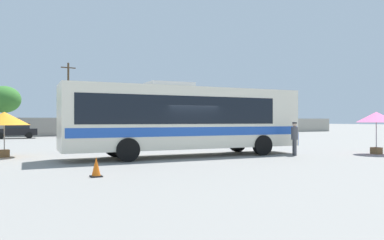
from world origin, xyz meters
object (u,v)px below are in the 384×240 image
Objects in this scene: parked_car_third_maroon at (81,130)px; utility_pole_near at (68,97)px; parked_car_second_black at (15,130)px; roadside_tree_midleft at (4,100)px; attendant_by_bus_door at (295,137)px; vendor_umbrella_secondary_orange at (4,119)px; traffic_cone_on_apron at (96,167)px; coach_bus_cream_blue at (184,117)px; vendor_umbrella_near_gate_pink at (376,118)px.

parked_car_third_maroon is 8.18m from utility_pole_near.
parked_car_second_black is 10.14m from utility_pole_near.
attendant_by_bus_door is at bearing -67.85° from roadside_tree_midleft.
utility_pole_near reaches higher than parked_car_third_maroon.
vendor_umbrella_secondary_orange is 8.92m from traffic_cone_on_apron.
attendant_by_bus_door is 10.96m from traffic_cone_on_apron.
roadside_tree_midleft is at bearing 104.93° from coach_bus_cream_blue.
vendor_umbrella_secondary_orange is 28.54m from utility_pole_near.
vendor_umbrella_secondary_orange is 20.46m from parked_car_second_black.
traffic_cone_on_apron is at bearing -85.24° from roadside_tree_midleft.
attendant_by_bus_door is 14.53m from vendor_umbrella_secondary_orange.
attendant_by_bus_door is 0.40× the size of parked_car_third_maroon.
attendant_by_bus_door is 0.73× the size of vendor_umbrella_secondary_orange.
utility_pole_near is at bearing 92.61° from parked_car_third_maroon.
attendant_by_bus_door is 0.42× the size of parked_car_second_black.
vendor_umbrella_secondary_orange is (-17.77, 7.12, -0.06)m from vendor_umbrella_near_gate_pink.
attendant_by_bus_door is 29.02m from parked_car_second_black.
roadside_tree_midleft is 9.11× the size of traffic_cone_on_apron.
parked_car_second_black is 6.36× the size of traffic_cone_on_apron.
vendor_umbrella_near_gate_pink is 29.50m from parked_car_third_maroon.
parked_car_second_black is 8.14m from roadside_tree_midleft.
utility_pole_near reaches higher than vendor_umbrella_near_gate_pink.
coach_bus_cream_blue is 25.13m from parked_car_second_black.
utility_pole_near is (6.83, 27.56, 2.83)m from vendor_umbrella_secondary_orange.
roadside_tree_midleft is (-1.08, 7.30, 3.44)m from parked_car_second_black.
coach_bus_cream_blue reaches higher than traffic_cone_on_apron.
vendor_umbrella_secondary_orange reaches higher than parked_car_second_black.
traffic_cone_on_apron is (-10.63, -2.61, -0.66)m from attendant_by_bus_door.
vendor_umbrella_near_gate_pink is 15.21m from traffic_cone_on_apron.
vendor_umbrella_secondary_orange is 0.58× the size of parked_car_second_black.
roadside_tree_midleft is (-18.08, 34.84, 2.32)m from vendor_umbrella_near_gate_pink.
vendor_umbrella_near_gate_pink is 0.53× the size of parked_car_third_maroon.
vendor_umbrella_near_gate_pink reaches higher than vendor_umbrella_secondary_orange.
utility_pole_near reaches higher than parked_car_second_black.
vendor_umbrella_secondary_orange is at bearing -92.17° from parked_car_second_black.
coach_bus_cream_blue is 5.41× the size of vendor_umbrella_near_gate_pink.
utility_pole_near is (-1.21, 31.18, 2.74)m from coach_bus_cream_blue.
attendant_by_bus_door is 0.29× the size of roadside_tree_midleft.
attendant_by_bus_door reaches higher than parked_car_third_maroon.
vendor_umbrella_near_gate_pink is 0.25× the size of utility_pole_near.
vendor_umbrella_near_gate_pink reaches higher than parked_car_third_maroon.
vendor_umbrella_near_gate_pink reaches higher than parked_car_second_black.
utility_pole_near is at bearing 49.75° from parked_car_second_black.
traffic_cone_on_apron is (-5.35, -4.75, -1.64)m from coach_bus_cream_blue.
parked_car_second_black is at bearing -130.25° from utility_pole_near.
coach_bus_cream_blue is 5.20× the size of vendor_umbrella_secondary_orange.
vendor_umbrella_near_gate_pink is at bearing 4.71° from traffic_cone_on_apron.
coach_bus_cream_blue is 7.34m from traffic_cone_on_apron.
parked_car_third_maroon reaches higher than traffic_cone_on_apron.
vendor_umbrella_secondary_orange is 27.82m from roadside_tree_midleft.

